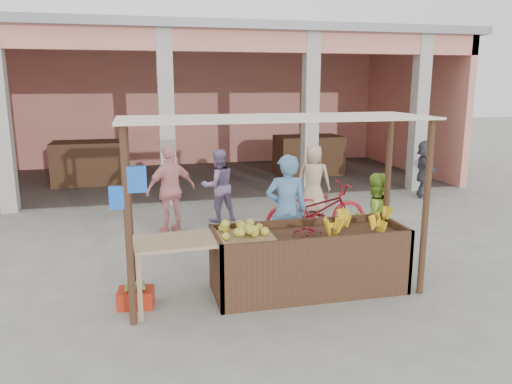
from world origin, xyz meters
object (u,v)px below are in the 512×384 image
object	(u,v)px
vendor_blue	(287,207)
motorcycle	(316,209)
vendor_green	(374,216)
side_table	(178,250)
red_crate	(136,298)
fruit_stall	(309,263)

from	to	relation	value
vendor_blue	motorcycle	world-z (taller)	vendor_blue
vendor_green	side_table	bearing A→B (deg)	14.92
red_crate	vendor_green	distance (m)	3.84
side_table	vendor_blue	size ratio (longest dim) A/B	0.60
side_table	vendor_green	world-z (taller)	vendor_green
vendor_green	motorcycle	size ratio (longest dim) A/B	0.75
fruit_stall	red_crate	distance (m)	2.33
red_crate	vendor_blue	distance (m)	2.63
fruit_stall	motorcycle	distance (m)	2.48
fruit_stall	motorcycle	xyz separation A→B (m)	(0.95, 2.28, 0.13)
side_table	red_crate	bearing A→B (deg)	166.84
side_table	motorcycle	xyz separation A→B (m)	(2.71, 2.35, -0.21)
side_table	vendor_green	xyz separation A→B (m)	(3.14, 0.91, 0.02)
fruit_stall	vendor_blue	xyz separation A→B (m)	(-0.01, 1.01, 0.54)
fruit_stall	vendor_green	xyz separation A→B (m)	(1.38, 0.84, 0.36)
fruit_stall	motorcycle	world-z (taller)	motorcycle
vendor_blue	vendor_green	distance (m)	1.41
fruit_stall	vendor_green	distance (m)	1.66
motorcycle	side_table	bearing A→B (deg)	130.00
fruit_stall	motorcycle	size ratio (longest dim) A/B	1.28
motorcycle	red_crate	bearing A→B (deg)	123.68
vendor_blue	vendor_green	xyz separation A→B (m)	(1.39, -0.17, -0.18)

